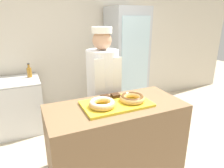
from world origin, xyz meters
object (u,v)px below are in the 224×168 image
at_px(donut_chocolate_glaze, 132,98).
at_px(chest_freezer, 5,107).
at_px(bottle_amber_b, 29,72).
at_px(brownie_back_left, 105,97).
at_px(brownie_back_right, 116,95).
at_px(serving_tray, 116,104).
at_px(beverage_fridge, 126,61).
at_px(baker_person, 103,94).
at_px(donut_light_glaze, 102,103).

height_order(donut_chocolate_glaze, chest_freezer, donut_chocolate_glaze).
bearing_deg(bottle_amber_b, donut_chocolate_glaze, -65.77).
distance_m(brownie_back_left, chest_freezer, 2.00).
distance_m(brownie_back_right, chest_freezer, 2.06).
height_order(serving_tray, beverage_fridge, beverage_fridge).
bearing_deg(baker_person, donut_light_glaze, -112.47).
relative_size(brownie_back_left, chest_freezer, 0.07).
relative_size(serving_tray, brownie_back_left, 7.84).
bearing_deg(donut_chocolate_glaze, beverage_fridge, 63.36).
relative_size(donut_chocolate_glaze, chest_freezer, 0.22).
height_order(serving_tray, donut_chocolate_glaze, donut_chocolate_glaze).
xyz_separation_m(donut_chocolate_glaze, beverage_fridge, (0.88, 1.75, -0.06)).
distance_m(donut_light_glaze, brownie_back_right, 0.27).
distance_m(donut_light_glaze, donut_chocolate_glaze, 0.31).
xyz_separation_m(donut_chocolate_glaze, bottle_amber_b, (-0.84, 1.86, -0.10)).
xyz_separation_m(serving_tray, brownie_back_right, (0.06, 0.14, 0.03)).
relative_size(serving_tray, baker_person, 0.38).
bearing_deg(donut_light_glaze, bottle_amber_b, 105.86).
bearing_deg(chest_freezer, brownie_back_right, -54.06).
bearing_deg(chest_freezer, beverage_fridge, -0.18).
bearing_deg(beverage_fridge, donut_light_glaze, -124.11).
xyz_separation_m(donut_light_glaze, baker_person, (0.24, 0.58, -0.15)).
height_order(brownie_back_right, bottle_amber_b, bottle_amber_b).
distance_m(brownie_back_right, bottle_amber_b, 1.85).
height_order(brownie_back_right, beverage_fridge, beverage_fridge).
bearing_deg(chest_freezer, brownie_back_left, -56.74).
bearing_deg(donut_chocolate_glaze, donut_light_glaze, 180.00).
bearing_deg(chest_freezer, donut_light_glaze, -61.66).
distance_m(serving_tray, chest_freezer, 2.13).
xyz_separation_m(donut_chocolate_glaze, brownie_back_left, (-0.21, 0.16, -0.02)).
xyz_separation_m(donut_light_glaze, chest_freezer, (-0.95, 1.76, -0.61)).
bearing_deg(baker_person, brownie_back_right, -94.39).
distance_m(baker_person, chest_freezer, 1.73).
bearing_deg(brownie_back_left, donut_chocolate_glaze, -37.81).
bearing_deg(beverage_fridge, chest_freezer, 179.82).
height_order(donut_light_glaze, chest_freezer, donut_light_glaze).
distance_m(donut_light_glaze, brownie_back_left, 0.19).
bearing_deg(baker_person, bottle_amber_b, 121.17).
relative_size(beverage_fridge, chest_freezer, 1.77).
relative_size(brownie_back_left, beverage_fridge, 0.04).
bearing_deg(brownie_back_right, donut_chocolate_glaze, -58.67).
bearing_deg(brownie_back_left, bottle_amber_b, 110.29).
xyz_separation_m(brownie_back_left, bottle_amber_b, (-0.63, 1.69, -0.08)).
relative_size(donut_light_glaze, chest_freezer, 0.22).
bearing_deg(serving_tray, chest_freezer, 122.47).
distance_m(donut_light_glaze, bottle_amber_b, 1.93).
bearing_deg(beverage_fridge, bottle_amber_b, 176.60).
relative_size(brownie_back_left, brownie_back_right, 1.00).
bearing_deg(beverage_fridge, baker_person, -128.98).
relative_size(donut_light_glaze, beverage_fridge, 0.12).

